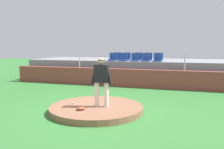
{
  "coord_description": "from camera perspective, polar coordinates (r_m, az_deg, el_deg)",
  "views": [
    {
      "loc": [
        2.93,
        -7.45,
        2.29
      ],
      "look_at": [
        0.0,
        1.86,
        1.1
      ],
      "focal_mm": 37.0,
      "sensor_mm": 36.0,
      "label": 1
    }
  ],
  "objects": [
    {
      "name": "pitcher",
      "position": [
        7.96,
        -2.62,
        -0.81
      ],
      "size": [
        0.78,
        0.29,
        1.75
      ],
      "rotation": [
        0.0,
        0.0,
        0.08
      ],
      "color": "white",
      "rests_on": "pitchers_mound"
    },
    {
      "name": "stadium_chair_7",
      "position": [
        15.17,
        6.43,
        4.11
      ],
      "size": [
        0.48,
        0.44,
        0.5
      ],
      "rotation": [
        0.0,
        0.0,
        3.14
      ],
      "color": "navy",
      "rests_on": "bleacher_platform"
    },
    {
      "name": "fielding_glove",
      "position": [
        7.75,
        -7.71,
        -8.33
      ],
      "size": [
        0.36,
        0.34,
        0.11
      ],
      "primitive_type": "ellipsoid",
      "rotation": [
        0.0,
        0.0,
        0.65
      ],
      "color": "brown",
      "rests_on": "pitchers_mound"
    },
    {
      "name": "baseball",
      "position": [
        8.63,
        -9.6,
        -6.9
      ],
      "size": [
        0.07,
        0.07,
        0.07
      ],
      "primitive_type": "sphere",
      "color": "white",
      "rests_on": "pitchers_mound"
    },
    {
      "name": "bleacher_platform",
      "position": [
        15.95,
        6.8,
        1.15
      ],
      "size": [
        14.61,
        4.35,
        1.4
      ],
      "primitive_type": "cube",
      "color": "gray",
      "rests_on": "ground_plane"
    },
    {
      "name": "stadium_chair_5",
      "position": [
        15.48,
        1.27,
        4.2
      ],
      "size": [
        0.48,
        0.44,
        0.5
      ],
      "rotation": [
        0.0,
        0.0,
        3.14
      ],
      "color": "navy",
      "rests_on": "bleacher_platform"
    },
    {
      "name": "stadium_chair_6",
      "position": [
        15.3,
        3.65,
        4.16
      ],
      "size": [
        0.48,
        0.44,
        0.5
      ],
      "rotation": [
        0.0,
        0.0,
        3.14
      ],
      "color": "navy",
      "rests_on": "bleacher_platform"
    },
    {
      "name": "brick_barrier",
      "position": [
        13.21,
        4.5,
        -0.85
      ],
      "size": [
        14.82,
        0.4,
        1.01
      ],
      "primitive_type": "cube",
      "color": "brown",
      "rests_on": "ground_plane"
    },
    {
      "name": "stadium_chair_8",
      "position": [
        15.0,
        8.95,
        4.04
      ],
      "size": [
        0.48,
        0.44,
        0.5
      ],
      "rotation": [
        0.0,
        0.0,
        3.14
      ],
      "color": "navy",
      "rests_on": "bleacher_platform"
    },
    {
      "name": "stadium_chair_3",
      "position": [
        14.13,
        8.35,
        3.87
      ],
      "size": [
        0.48,
        0.44,
        0.5
      ],
      "rotation": [
        0.0,
        0.0,
        3.14
      ],
      "color": "navy",
      "rests_on": "bleacher_platform"
    },
    {
      "name": "stadium_chair_1",
      "position": [
        14.4,
        2.86,
        3.99
      ],
      "size": [
        0.48,
        0.44,
        0.5
      ],
      "rotation": [
        0.0,
        0.0,
        3.14
      ],
      "color": "navy",
      "rests_on": "bleacher_platform"
    },
    {
      "name": "stadium_chair_4",
      "position": [
        14.04,
        11.21,
        3.8
      ],
      "size": [
        0.48,
        0.44,
        0.5
      ],
      "rotation": [
        0.0,
        0.0,
        3.14
      ],
      "color": "navy",
      "rests_on": "bleacher_platform"
    },
    {
      "name": "pitchers_mound",
      "position": [
        8.3,
        -3.89,
        -8.37
      ],
      "size": [
        3.29,
        3.29,
        0.2
      ],
      "primitive_type": "cylinder",
      "color": "#8C5D45",
      "rests_on": "ground_plane"
    },
    {
      "name": "ground_plane",
      "position": [
        8.32,
        -3.89,
        -9.05
      ],
      "size": [
        60.0,
        60.0,
        0.0
      ],
      "primitive_type": "plane",
      "color": "#357934"
    },
    {
      "name": "fence_post_right",
      "position": [
        12.78,
        17.55,
        2.89
      ],
      "size": [
        0.06,
        0.06,
        0.9
      ],
      "primitive_type": "cylinder",
      "color": "silver",
      "rests_on": "brick_barrier"
    },
    {
      "name": "stadium_chair_0",
      "position": [
        14.6,
        0.21,
        4.04
      ],
      "size": [
        0.48,
        0.44,
        0.5
      ],
      "rotation": [
        0.0,
        0.0,
        3.14
      ],
      "color": "navy",
      "rests_on": "bleacher_platform"
    },
    {
      "name": "stadium_chair_9",
      "position": [
        14.96,
        11.53,
        3.97
      ],
      "size": [
        0.48,
        0.44,
        0.5
      ],
      "rotation": [
        0.0,
        0.0,
        3.14
      ],
      "color": "navy",
      "rests_on": "bleacher_platform"
    },
    {
      "name": "fence_post_left",
      "position": [
        14.16,
        -8.05,
        3.51
      ],
      "size": [
        0.06,
        0.06,
        0.9
      ],
      "primitive_type": "cylinder",
      "color": "silver",
      "rests_on": "brick_barrier"
    },
    {
      "name": "stadium_chair_2",
      "position": [
        14.27,
        5.71,
        3.94
      ],
      "size": [
        0.48,
        0.44,
        0.5
      ],
      "rotation": [
        0.0,
        0.0,
        3.14
      ],
      "color": "navy",
      "rests_on": "bleacher_platform"
    }
  ]
}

